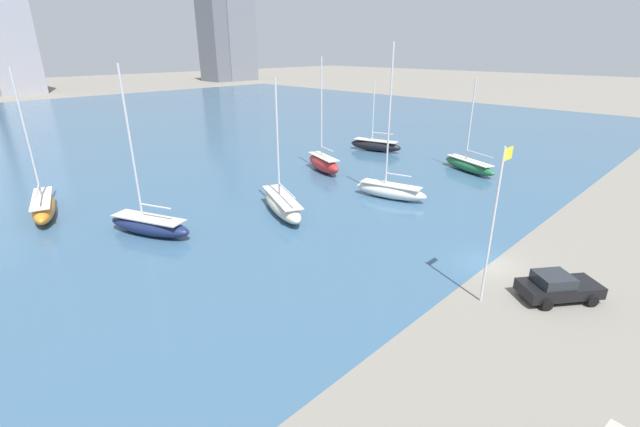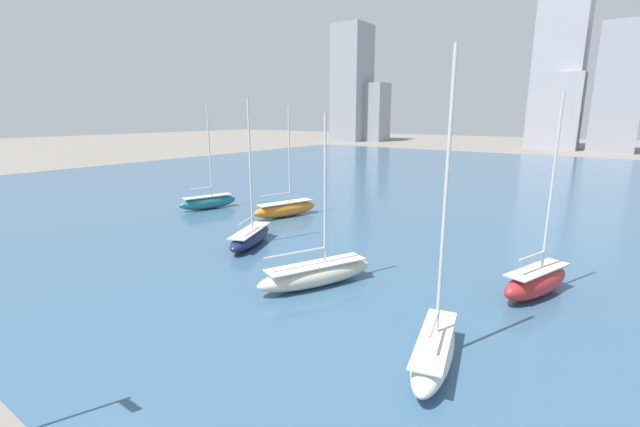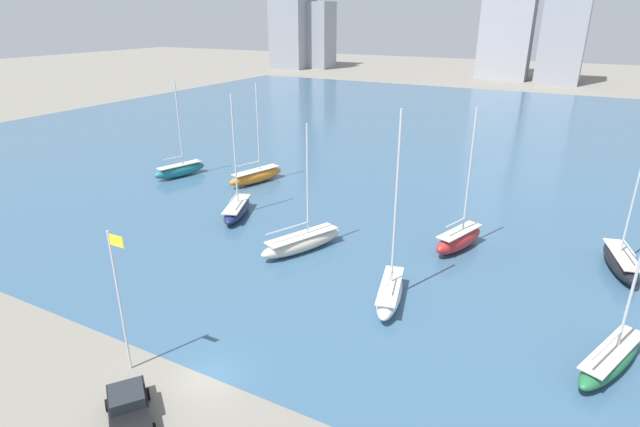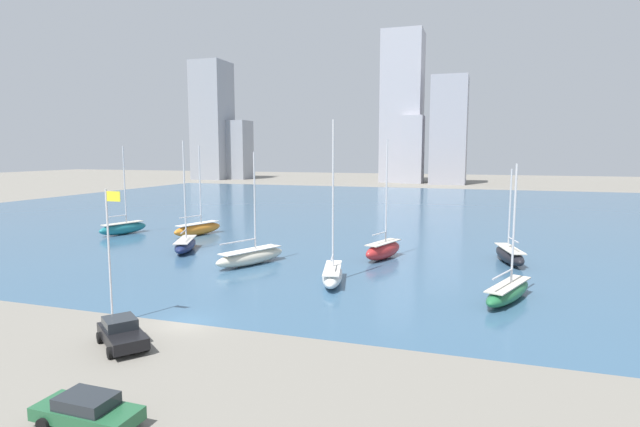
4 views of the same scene
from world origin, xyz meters
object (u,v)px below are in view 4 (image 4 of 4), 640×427
sailboat_green (508,291)px  sailboat_navy (185,244)px  sailboat_orange (198,228)px  parked_sedan_green (87,410)px  flag_pole (110,251)px  parked_pickup_black (122,333)px  sailboat_red (383,249)px  sailboat_black (510,255)px  sailboat_white (332,273)px  sailboat_cream (251,256)px  sailboat_teal (123,228)px

sailboat_green → sailboat_navy: size_ratio=0.83×
sailboat_orange → parked_sedan_green: (23.02, -46.35, -0.24)m
flag_pole → sailboat_green: bearing=28.2°
sailboat_orange → parked_pickup_black: 42.29m
sailboat_orange → sailboat_red: bearing=1.4°
sailboat_red → sailboat_black: 13.78m
sailboat_green → parked_pickup_black: (-23.50, -17.58, 0.01)m
sailboat_navy → sailboat_green: bearing=-37.3°
sailboat_red → sailboat_white: sailboat_white is taller
sailboat_green → parked_sedan_green: 31.76m
sailboat_green → sailboat_navy: 37.95m
flag_pole → sailboat_cream: 20.47m
sailboat_cream → sailboat_green: 26.44m
sailboat_cream → sailboat_white: size_ratio=0.81×
sailboat_red → sailboat_orange: (-28.87, 7.72, -0.10)m
sailboat_navy → sailboat_white: (21.45, -8.81, 0.05)m
sailboat_cream → sailboat_white: sailboat_white is taller
sailboat_red → sailboat_navy: bearing=-153.9°
sailboat_cream → parked_pickup_black: (2.34, -23.17, -0.07)m
sailboat_cream → parked_sedan_green: (7.22, -31.32, -0.16)m
sailboat_white → sailboat_cream: bearing=142.9°
sailboat_cream → sailboat_green: size_ratio=1.08×
flag_pole → sailboat_white: sailboat_white is taller
parked_pickup_black → sailboat_red: bearing=18.0°
sailboat_teal → sailboat_white: (37.38, -17.01, -0.06)m
sailboat_cream → parked_sedan_green: 32.14m
sailboat_navy → sailboat_orange: size_ratio=1.04×
flag_pole → sailboat_black: sailboat_black is taller
sailboat_navy → sailboat_red: (23.91, 3.16, 0.22)m
parked_sedan_green → sailboat_teal: bearing=-141.2°
flag_pole → sailboat_cream: size_ratio=0.79×
sailboat_navy → parked_pickup_black: bearing=-86.7°
sailboat_green → sailboat_orange: (-41.64, 20.62, 0.16)m
sailboat_teal → sailboat_navy: sailboat_navy is taller
sailboat_white → sailboat_orange: bearing=129.9°
sailboat_red → sailboat_white: size_ratio=0.90×
sailboat_teal → parked_pickup_black: 45.93m
sailboat_teal → sailboat_red: (39.84, -5.04, 0.12)m
sailboat_orange → sailboat_teal: bearing=-149.9°
sailboat_navy → parked_pickup_black: 30.34m
flag_pole → parked_pickup_black: bearing=-43.2°
sailboat_cream → sailboat_navy: bearing=-177.4°
flag_pole → sailboat_white: 19.74m
sailboat_white → parked_sedan_green: (-3.38, -26.66, -0.17)m
sailboat_green → sailboat_black: size_ratio=1.09×
sailboat_green → sailboat_red: (-12.77, 12.90, 0.26)m
sailboat_cream → sailboat_orange: sailboat_orange is taller
sailboat_navy → sailboat_black: (37.49, 5.50, 0.03)m
sailboat_red → sailboat_black: sailboat_red is taller
sailboat_green → parked_sedan_green: size_ratio=2.30×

